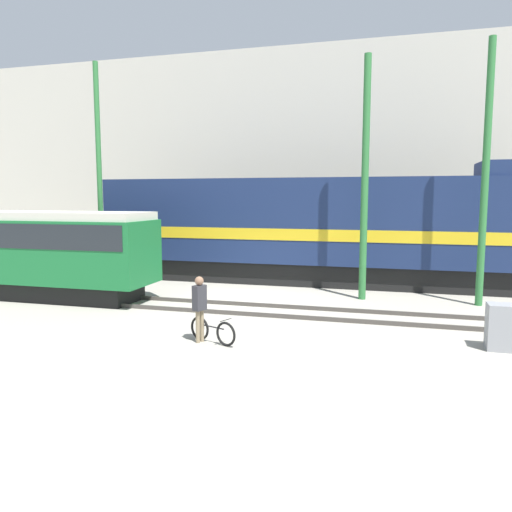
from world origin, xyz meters
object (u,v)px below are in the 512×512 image
at_px(bicycle, 213,331).
at_px(signal_box, 501,327).
at_px(utility_pole_right, 485,175).
at_px(person, 200,302).
at_px(streetcar, 25,248).
at_px(utility_pole_center, 365,180).
at_px(utility_pole_left, 99,176).
at_px(freight_locomotive, 316,229).

xyz_separation_m(bicycle, signal_box, (7.37, 1.45, 0.27)).
relative_size(bicycle, utility_pole_right, 0.16).
relative_size(person, signal_box, 1.50).
bearing_deg(streetcar, utility_pole_center, 13.67).
bearing_deg(signal_box, utility_pole_right, 86.94).
xyz_separation_m(person, utility_pole_right, (8.03, 7.02, 3.59)).
relative_size(utility_pole_left, utility_pole_right, 1.03).
bearing_deg(person, signal_box, 10.60).
height_order(bicycle, person, person).
relative_size(utility_pole_left, signal_box, 8.04).
distance_m(person, utility_pole_center, 8.73).
relative_size(freight_locomotive, bicycle, 12.91).
bearing_deg(signal_box, utility_pole_center, 124.72).
xyz_separation_m(streetcar, utility_pole_left, (1.43, 3.11, 2.90)).
bearing_deg(utility_pole_right, bicycle, -137.51).
bearing_deg(utility_pole_right, utility_pole_center, -180.00).
bearing_deg(streetcar, utility_pole_right, 10.39).
bearing_deg(bicycle, utility_pole_left, 138.16).
xyz_separation_m(freight_locomotive, utility_pole_center, (2.28, -3.11, 2.08)).
xyz_separation_m(utility_pole_left, utility_pole_right, (15.51, 0.00, -0.12)).
relative_size(streetcar, signal_box, 8.76).
height_order(person, utility_pole_center, utility_pole_center).
relative_size(streetcar, utility_pole_left, 1.09).
xyz_separation_m(freight_locomotive, bicycle, (-1.23, -10.13, -2.15)).
height_order(bicycle, signal_box, signal_box).
relative_size(freight_locomotive, utility_pole_center, 2.15).
height_order(streetcar, bicycle, streetcar).
xyz_separation_m(person, utility_pole_left, (-7.48, 7.02, 3.71)).
xyz_separation_m(utility_pole_right, signal_box, (-0.30, -5.58, -4.10)).
relative_size(person, utility_pole_center, 0.20).
bearing_deg(person, bicycle, 0.24).
height_order(utility_pole_center, utility_pole_right, utility_pole_right).
bearing_deg(utility_pole_right, signal_box, -93.06).
bearing_deg(utility_pole_right, freight_locomotive, 154.25).
bearing_deg(freight_locomotive, streetcar, -149.37).
xyz_separation_m(bicycle, utility_pole_left, (-7.84, 7.02, 4.49)).
bearing_deg(freight_locomotive, utility_pole_right, -25.75).
distance_m(bicycle, person, 0.86).
bearing_deg(utility_pole_left, freight_locomotive, 18.92).
relative_size(utility_pole_right, signal_box, 7.83).
bearing_deg(signal_box, streetcar, 171.56).
distance_m(bicycle, utility_pole_center, 8.92).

